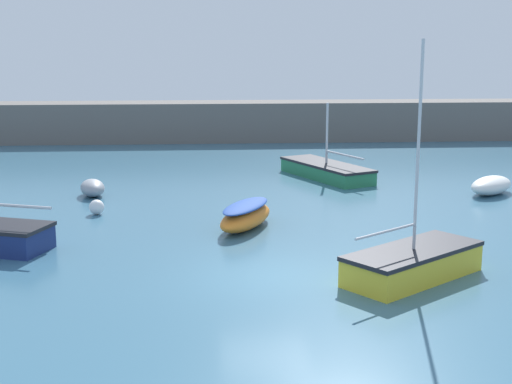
% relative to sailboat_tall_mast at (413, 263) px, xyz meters
% --- Properties ---
extents(ground_plane, '(120.00, 120.00, 0.20)m').
position_rel_sailboat_tall_mast_xyz_m(ground_plane, '(-4.06, 0.62, -0.56)').
color(ground_plane, '#38667F').
extents(harbor_breakwater, '(52.88, 3.37, 2.62)m').
position_rel_sailboat_tall_mast_xyz_m(harbor_breakwater, '(-4.06, 29.87, 0.85)').
color(harbor_breakwater, '#66605B').
rests_on(harbor_breakwater, ground_plane).
extents(sailboat_tall_mast, '(4.48, 3.94, 6.52)m').
position_rel_sailboat_tall_mast_xyz_m(sailboat_tall_mast, '(0.00, 0.00, 0.00)').
color(sailboat_tall_mast, yellow).
rests_on(sailboat_tall_mast, ground_plane).
extents(fishing_dinghy_green, '(1.44, 2.05, 0.72)m').
position_rel_sailboat_tall_mast_xyz_m(fishing_dinghy_green, '(-10.57, 11.83, -0.10)').
color(fishing_dinghy_green, gray).
rests_on(fishing_dinghy_green, ground_plane).
extents(open_tender_yellow, '(2.92, 2.91, 0.78)m').
position_rel_sailboat_tall_mast_xyz_m(open_tender_yellow, '(6.67, 11.05, -0.07)').
color(open_tender_yellow, white).
rests_on(open_tender_yellow, ground_plane).
extents(rowboat_with_red_cover, '(2.61, 3.66, 0.92)m').
position_rel_sailboat_tall_mast_xyz_m(rowboat_with_red_cover, '(-4.31, 5.90, 0.00)').
color(rowboat_with_red_cover, orange).
rests_on(rowboat_with_red_cover, ground_plane).
extents(sailboat_twin_hulled, '(4.07, 6.00, 3.66)m').
position_rel_sailboat_tall_mast_xyz_m(sailboat_twin_hulled, '(0.15, 15.37, -0.08)').
color(sailboat_twin_hulled, '#287A4C').
rests_on(sailboat_twin_hulled, ground_plane).
extents(mooring_buoy_white, '(0.58, 0.58, 0.58)m').
position_rel_sailboat_tall_mast_xyz_m(mooring_buoy_white, '(-9.89, 8.36, -0.17)').
color(mooring_buoy_white, white).
rests_on(mooring_buoy_white, ground_plane).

